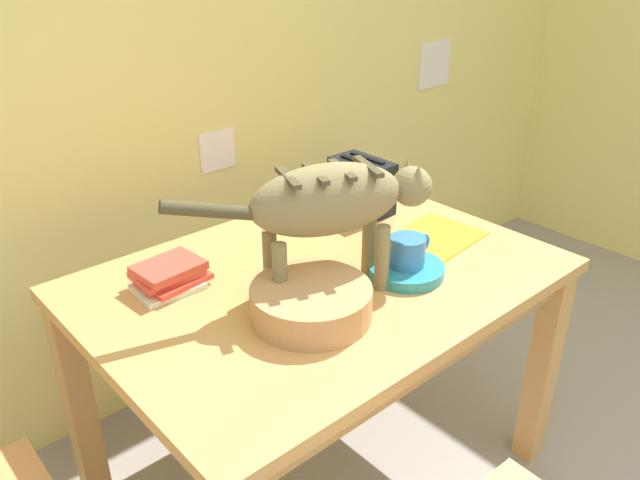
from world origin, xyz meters
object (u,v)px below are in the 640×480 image
at_px(dining_table, 320,302).
at_px(toaster, 362,186).
at_px(magazine, 435,237).
at_px(book_stack, 169,276).
at_px(saucer_bowl, 406,270).
at_px(wicker_basket, 311,302).
at_px(cat, 333,203).
at_px(coffee_mug, 408,251).

relative_size(dining_table, toaster, 6.12).
xyz_separation_m(magazine, book_stack, (-0.74, 0.27, 0.03)).
relative_size(saucer_bowl, wicker_basket, 0.71).
distance_m(cat, toaster, 0.54).
xyz_separation_m(saucer_bowl, book_stack, (-0.50, 0.36, 0.02)).
distance_m(dining_table, wicker_basket, 0.25).
height_order(magazine, book_stack, book_stack).
height_order(dining_table, magazine, magazine).
height_order(cat, magazine, cat).
xyz_separation_m(saucer_bowl, wicker_basket, (-0.32, 0.01, 0.03)).
bearing_deg(book_stack, cat, -42.90).
bearing_deg(coffee_mug, dining_table, 137.39).
bearing_deg(coffee_mug, book_stack, 144.79).
bearing_deg(dining_table, magazine, -9.20).
bearing_deg(book_stack, coffee_mug, -35.21).
bearing_deg(saucer_bowl, magazine, 21.18).
bearing_deg(coffee_mug, magazine, 21.43).
bearing_deg(saucer_bowl, book_stack, 144.62).
bearing_deg(book_stack, saucer_bowl, -35.38).
height_order(wicker_basket, toaster, toaster).
relative_size(magazine, book_stack, 1.40).
relative_size(saucer_bowl, magazine, 0.77).
distance_m(coffee_mug, wicker_basket, 0.32).
height_order(saucer_bowl, book_stack, book_stack).
relative_size(dining_table, coffee_mug, 9.05).
bearing_deg(wicker_basket, dining_table, 42.74).
xyz_separation_m(wicker_basket, toaster, (0.53, 0.37, 0.04)).
xyz_separation_m(saucer_bowl, toaster, (0.21, 0.38, 0.07)).
bearing_deg(magazine, toaster, 88.09).
height_order(cat, wicker_basket, cat).
height_order(cat, toaster, cat).
height_order(coffee_mug, wicker_basket, coffee_mug).
height_order(dining_table, book_stack, book_stack).
distance_m(wicker_basket, toaster, 0.65).
height_order(book_stack, wicker_basket, wicker_basket).
height_order(magazine, wicker_basket, wicker_basket).
relative_size(cat, coffee_mug, 4.69).
relative_size(cat, saucer_bowl, 3.13).
bearing_deg(magazine, coffee_mug, -164.52).
bearing_deg(toaster, coffee_mug, -118.82).
bearing_deg(dining_table, coffee_mug, -42.61).
bearing_deg(coffee_mug, toaster, 61.18).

